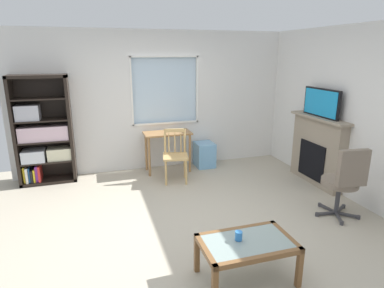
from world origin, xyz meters
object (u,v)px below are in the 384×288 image
wooden_chair (175,155)px  office_chair (344,179)px  desk_under_window (168,140)px  tv (321,103)px  bookshelf (43,135)px  plastic_drawer_unit (204,154)px  sippy_cup (239,236)px  fireplace (317,150)px  coffee_table (247,247)px

wooden_chair → office_chair: bearing=-47.4°
desk_under_window → tv: bearing=-30.0°
bookshelf → desk_under_window: 2.13m
bookshelf → office_chair: (3.92, -2.57, -0.27)m
plastic_drawer_unit → sippy_cup: bearing=-103.6°
fireplace → tv: tv is taller
tv → desk_under_window: bearing=150.0°
wooden_chair → plastic_drawer_unit: (0.73, 0.56, -0.23)m
sippy_cup → desk_under_window: bearing=89.3°
office_chair → fireplace: bearing=68.1°
desk_under_window → coffee_table: (0.03, -3.20, -0.26)m
plastic_drawer_unit → desk_under_window: bearing=-176.1°
desk_under_window → tv: (2.25, -1.30, 0.77)m
desk_under_window → tv: 2.71m
plastic_drawer_unit → wooden_chair: bearing=-142.2°
coffee_table → office_chair: bearing=22.8°
desk_under_window → tv: size_ratio=1.05×
plastic_drawer_unit → coffee_table: (-0.71, -3.25, 0.12)m
fireplace → coffee_table: 2.94m
office_chair → sippy_cup: size_ratio=11.11×
tv → coffee_table: size_ratio=0.91×
bookshelf → plastic_drawer_unit: 2.92m
desk_under_window → sippy_cup: desk_under_window is taller
tv → bookshelf: bearing=162.1°
office_chair → wooden_chair: bearing=132.6°
sippy_cup → wooden_chair: bearing=88.9°
desk_under_window → fireplace: (2.27, -1.30, -0.03)m
desk_under_window → bookshelf: bearing=177.0°
wooden_chair → office_chair: size_ratio=0.90×
wooden_chair → coffee_table: (0.02, -2.69, -0.11)m
bookshelf → office_chair: bearing=-33.3°
desk_under_window → coffee_table: bearing=-89.4°
plastic_drawer_unit → fireplace: bearing=-41.5°
office_chair → bookshelf: bearing=146.7°
plastic_drawer_unit → sippy_cup: 3.31m
fireplace → tv: size_ratio=1.53×
bookshelf → fireplace: (4.38, -1.41, -0.25)m
plastic_drawer_unit → tv: bearing=-41.8°
plastic_drawer_unit → tv: 2.33m
plastic_drawer_unit → fireplace: size_ratio=0.38×
coffee_table → wooden_chair: bearing=90.4°
bookshelf → desk_under_window: bearing=-3.0°
fireplace → bookshelf: bearing=162.1°
office_chair → tv: bearing=68.9°
bookshelf → coffee_table: size_ratio=2.02×
coffee_table → tv: bearing=40.6°
wooden_chair → tv: (2.24, -0.79, 0.92)m
office_chair → coffee_table: 1.93m
desk_under_window → fireplace: bearing=-29.8°
desk_under_window → sippy_cup: bearing=-90.7°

